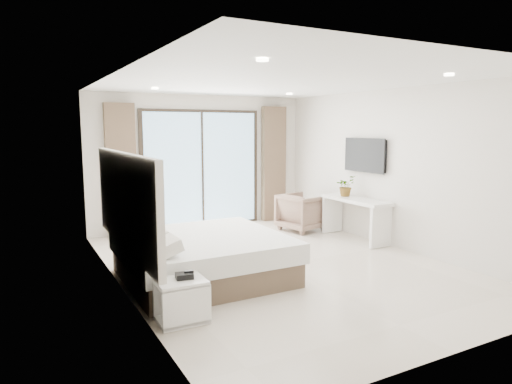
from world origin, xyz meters
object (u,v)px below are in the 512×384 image
Objects in this scene: nightstand at (181,301)px; armchair at (302,210)px; console_desk at (355,210)px; bed at (202,257)px.

armchair is (3.59, 3.03, 0.17)m from nightstand.
console_desk is 1.83× the size of armchair.
armchair is at bearing 110.77° from console_desk.
armchair reaches higher than nightstand.
bed is at bearing -167.47° from console_desk.
armchair is at bearing 32.49° from bed.
bed is 1.42× the size of console_desk.
armchair reaches higher than console_desk.
bed is at bearing 60.55° from nightstand.
armchair is (-0.42, 1.10, -0.15)m from console_desk.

